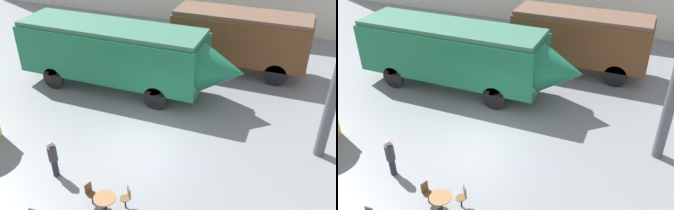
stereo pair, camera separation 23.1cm
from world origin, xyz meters
TOP-DOWN VIEW (x-y plane):
  - ground_plane at (0.00, 0.00)m, footprint 80.00×80.00m
  - passenger_coach_wooden at (2.25, 8.63)m, footprint 7.61×2.53m
  - streamlined_locomotive at (-2.83, 4.19)m, footprint 11.84×2.85m
  - cafe_table_mid at (0.39, -3.94)m, footprint 0.77×0.77m
  - cafe_chair_4 at (0.95, -3.43)m, footprint 0.40×0.40m
  - cafe_chair_5 at (-0.34, -3.71)m, footprint 0.39×0.37m
  - visitor_person at (-2.35, -2.95)m, footprint 0.34×0.34m

SIDE VIEW (x-z plane):
  - ground_plane at x=0.00m, z-range 0.00..0.00m
  - cafe_chair_4 at x=0.95m, z-range 0.07..0.94m
  - cafe_chair_5 at x=-0.34m, z-range 0.07..0.94m
  - cafe_table_mid at x=0.39m, z-range 0.18..0.90m
  - visitor_person at x=-2.35m, z-range 0.06..1.66m
  - streamlined_locomotive at x=-2.83m, z-range 0.36..3.86m
  - passenger_coach_wooden at x=2.25m, z-range 0.37..3.86m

